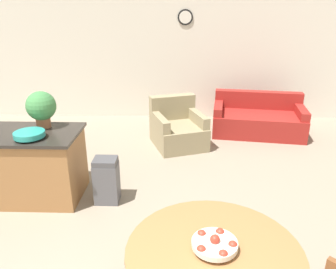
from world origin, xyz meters
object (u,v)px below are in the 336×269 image
(kitchen_island, at_px, (32,165))
(armchair, at_px, (178,129))
(potted_plant, at_px, (41,107))
(fruit_bowl, at_px, (215,244))
(trash_bin, at_px, (107,180))
(teal_bowl, at_px, (29,134))
(couch, at_px, (258,120))
(dining_table, at_px, (213,269))

(kitchen_island, height_order, armchair, kitchen_island)
(kitchen_island, height_order, potted_plant, potted_plant)
(fruit_bowl, bearing_deg, kitchen_island, 139.00)
(potted_plant, xyz_separation_m, trash_bin, (0.83, -0.30, -0.87))
(teal_bowl, relative_size, trash_bin, 0.60)
(couch, bearing_deg, dining_table, -98.82)
(dining_table, bearing_deg, teal_bowl, 140.36)
(teal_bowl, height_order, armchair, teal_bowl)
(fruit_bowl, bearing_deg, dining_table, 164.57)
(dining_table, height_order, couch, couch)
(dining_table, bearing_deg, potted_plant, 134.01)
(teal_bowl, height_order, couch, teal_bowl)
(fruit_bowl, distance_m, trash_bin, 2.18)
(kitchen_island, xyz_separation_m, armchair, (1.87, 1.82, -0.17))
(teal_bowl, xyz_separation_m, trash_bin, (0.85, 0.10, -0.66))
(kitchen_island, bearing_deg, dining_table, -41.01)
(kitchen_island, xyz_separation_m, teal_bowl, (0.13, -0.19, 0.50))
(teal_bowl, relative_size, armchair, 0.31)
(potted_plant, bearing_deg, trash_bin, -19.71)
(dining_table, distance_m, potted_plant, 2.93)
(armchair, bearing_deg, teal_bowl, -150.26)
(fruit_bowl, distance_m, teal_bowl, 2.62)
(dining_table, distance_m, couch, 4.53)
(potted_plant, bearing_deg, couch, 34.26)
(couch, distance_m, armchair, 1.71)
(fruit_bowl, relative_size, armchair, 0.28)
(armchair, bearing_deg, trash_bin, -134.50)
(potted_plant, bearing_deg, kitchen_island, -124.75)
(kitchen_island, bearing_deg, trash_bin, -5.42)
(teal_bowl, bearing_deg, trash_bin, 6.86)
(dining_table, xyz_separation_m, potted_plant, (-2.00, 2.07, 0.59))
(potted_plant, bearing_deg, teal_bowl, -92.04)
(fruit_bowl, height_order, teal_bowl, teal_bowl)
(kitchen_island, distance_m, trash_bin, 0.99)
(potted_plant, relative_size, trash_bin, 0.78)
(potted_plant, height_order, trash_bin, potted_plant)
(dining_table, relative_size, potted_plant, 2.69)
(kitchen_island, height_order, couch, kitchen_island)
(kitchen_island, distance_m, teal_bowl, 0.55)
(dining_table, bearing_deg, kitchen_island, 138.99)
(trash_bin, distance_m, armchair, 2.11)
(fruit_bowl, height_order, kitchen_island, kitchen_island)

